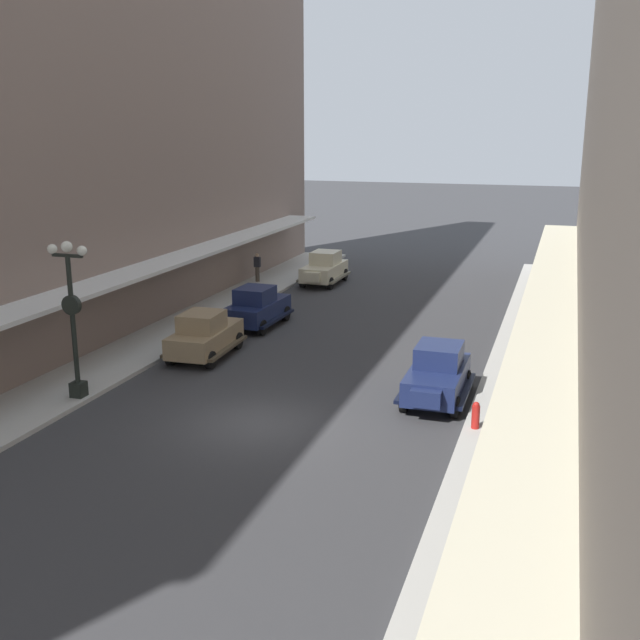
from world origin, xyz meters
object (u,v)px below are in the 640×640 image
pedestrian_1 (528,411)px  parked_car_1 (437,373)px  parked_car_3 (257,306)px  pedestrian_0 (257,267)px  parked_car_0 (205,334)px  lamp_post_with_clock (72,313)px  fire_hydrant (476,415)px  parked_car_2 (324,267)px

pedestrian_1 → parked_car_1: bearing=137.1°
parked_car_1 → pedestrian_1: bearing=-42.9°
parked_car_3 → pedestrian_0: bearing=112.7°
parked_car_0 → pedestrian_0: 14.12m
lamp_post_with_clock → parked_car_0: bearing=73.0°
parked_car_0 → parked_car_1: bearing=-11.7°
parked_car_3 → fire_hydrant: (10.87, -9.36, -0.38)m
parked_car_1 → lamp_post_with_clock: bearing=-161.4°
parked_car_0 → pedestrian_0: size_ratio=2.63×
lamp_post_with_clock → fire_hydrant: bearing=6.0°
parked_car_0 → parked_car_2: (0.09, 14.99, 0.00)m
parked_car_2 → lamp_post_with_clock: size_ratio=0.83×
parked_car_2 → parked_car_3: (0.04, -10.01, 0.00)m
parked_car_0 → fire_hydrant: bearing=-21.7°
parked_car_2 → pedestrian_0: 3.82m
parked_car_1 → fire_hydrant: (1.56, -2.44, -0.38)m
parked_car_2 → pedestrian_0: size_ratio=2.61×
parked_car_1 → parked_car_3: size_ratio=0.99×
parked_car_0 → pedestrian_0: bearing=104.4°
pedestrian_0 → pedestrian_1: pedestrian_1 is taller
fire_hydrant → pedestrian_1: (1.49, -0.40, 0.45)m
parked_car_1 → lamp_post_with_clock: size_ratio=0.83×
lamp_post_with_clock → pedestrian_0: bearing=95.2°
parked_car_3 → pedestrian_1: 15.75m
parked_car_2 → lamp_post_with_clock: lamp_post_with_clock is taller
parked_car_3 → pedestrian_0: (-3.64, 8.70, 0.05)m
parked_car_0 → lamp_post_with_clock: lamp_post_with_clock is taller
pedestrian_1 → parked_car_2: bearing=122.1°
parked_car_0 → parked_car_2: size_ratio=1.01×
parked_car_1 → fire_hydrant: bearing=-57.4°
parked_car_0 → fire_hydrant: (11.00, -4.38, -0.38)m
pedestrian_0 → pedestrian_1: bearing=-49.1°
parked_car_2 → fire_hydrant: size_ratio=5.21×
parked_car_1 → parked_car_3: 11.60m
parked_car_2 → pedestrian_0: parked_car_2 is taller
parked_car_3 → parked_car_2: bearing=90.2°
parked_car_0 → parked_car_3: 4.98m
pedestrian_1 → fire_hydrant: bearing=165.1°
parked_car_2 → pedestrian_1: size_ratio=2.56×
parked_car_2 → pedestrian_0: bearing=-160.0°
parked_car_1 → pedestrian_0: bearing=129.6°
pedestrian_1 → parked_car_0: bearing=159.1°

